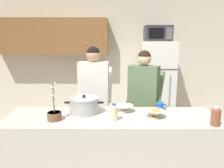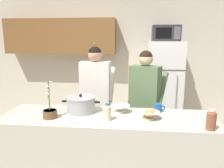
{
  "view_description": "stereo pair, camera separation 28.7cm",
  "coord_description": "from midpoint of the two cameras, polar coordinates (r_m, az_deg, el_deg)",
  "views": [
    {
      "loc": [
        0.01,
        -2.27,
        1.74
      ],
      "look_at": [
        0.0,
        0.55,
        1.17
      ],
      "focal_mm": 35.04,
      "sensor_mm": 36.0,
      "label": 1
    },
    {
      "loc": [
        0.3,
        -2.25,
        1.74
      ],
      "look_at": [
        0.0,
        0.55,
        1.17
      ],
      "focal_mm": 35.04,
      "sensor_mm": 36.0,
      "label": 2
    }
  ],
  "objects": [
    {
      "name": "empty_bowl",
      "position": [
        2.54,
        -0.01,
        -6.31
      ],
      "size": [
        0.21,
        0.21,
        0.08
      ],
      "color": "white",
      "rests_on": "kitchen_island"
    },
    {
      "name": "potted_orchid",
      "position": [
        2.4,
        -18.19,
        -7.51
      ],
      "size": [
        0.15,
        0.15,
        0.4
      ],
      "color": "brown",
      "rests_on": "kitchen_island"
    },
    {
      "name": "coffee_mug",
      "position": [
        2.63,
        9.4,
        -5.82
      ],
      "size": [
        0.13,
        0.09,
        0.1
      ],
      "color": "#1E59B2",
      "rests_on": "kitchen_island"
    },
    {
      "name": "refrigerator",
      "position": [
        4.26,
        9.37,
        -0.67
      ],
      "size": [
        0.64,
        0.68,
        1.71
      ],
      "color": "white",
      "rests_on": "ground"
    },
    {
      "name": "microwave",
      "position": [
        4.15,
        9.88,
        12.86
      ],
      "size": [
        0.48,
        0.37,
        0.28
      ],
      "color": "#2D2D30",
      "rests_on": "refrigerator"
    },
    {
      "name": "bottle_near_edge",
      "position": [
        2.27,
        -3.16,
        -7.37
      ],
      "size": [
        0.08,
        0.08,
        0.18
      ],
      "color": "beige",
      "rests_on": "kitchen_island"
    },
    {
      "name": "cooking_pot",
      "position": [
        2.53,
        -10.52,
        -5.53
      ],
      "size": [
        0.44,
        0.33,
        0.22
      ],
      "color": "#ADAFB5",
      "rests_on": "kitchen_island"
    },
    {
      "name": "bottle_mid_counter",
      "position": [
        2.3,
        22.26,
        -7.84
      ],
      "size": [
        0.09,
        0.09,
        0.2
      ],
      "color": "brown",
      "rests_on": "kitchen_island"
    },
    {
      "name": "person_near_pot",
      "position": [
        3.13,
        -7.36,
        -1.72
      ],
      "size": [
        0.52,
        0.43,
        1.65
      ],
      "color": "#33384C",
      "rests_on": "ground"
    },
    {
      "name": "bread_bowl",
      "position": [
        2.38,
        7.71,
        -7.53
      ],
      "size": [
        0.21,
        0.21,
        0.1
      ],
      "color": "beige",
      "rests_on": "kitchen_island"
    },
    {
      "name": "back_wall_unit",
      "position": [
        4.54,
        -4.97,
        7.23
      ],
      "size": [
        6.0,
        0.48,
        2.6
      ],
      "color": "beige",
      "rests_on": "ground"
    },
    {
      "name": "person_by_sink",
      "position": [
        3.08,
        5.59,
        -2.62
      ],
      "size": [
        0.59,
        0.55,
        1.6
      ],
      "color": "black",
      "rests_on": "ground"
    },
    {
      "name": "kitchen_island",
      "position": [
        2.61,
        -3.39,
        -18.04
      ],
      "size": [
        2.32,
        0.68,
        0.92
      ],
      "primitive_type": "cube",
      "color": "beige",
      "rests_on": "ground"
    }
  ]
}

